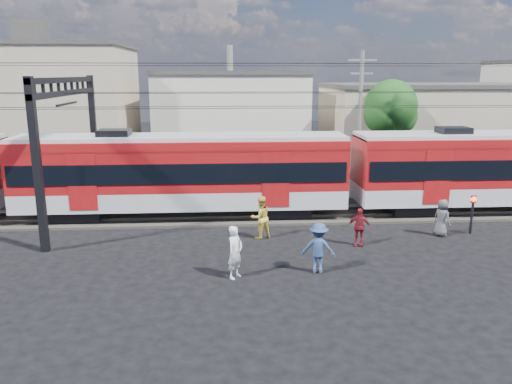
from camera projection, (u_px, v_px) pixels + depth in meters
ground at (301, 279)px, 17.69m from camera, size 120.00×120.00×0.00m
track_bed at (277, 215)px, 25.44m from camera, size 70.00×3.40×0.12m
rail_near at (278, 217)px, 24.68m from camera, size 70.00×0.12×0.12m
rail_far at (275, 209)px, 26.14m from camera, size 70.00×0.12×0.12m
commuter_train at (187, 171)px, 24.61m from camera, size 50.30×3.08×4.17m
catenary at (97, 116)px, 23.71m from camera, size 70.00×9.30×7.52m
building_west at (38, 106)px, 38.81m from camera, size 14.28×10.20×9.30m
building_midwest at (231, 114)px, 42.92m from camera, size 12.24×12.24×7.30m
building_mideast at (425, 122)px, 41.15m from camera, size 16.32×10.20×6.30m
utility_pole_mid at (360, 115)px, 31.58m from camera, size 1.80×0.24×8.50m
tree_near at (393, 109)px, 34.76m from camera, size 3.82×3.64×6.72m
pedestrian_a at (235, 252)px, 17.59m from camera, size 0.79×0.83×1.91m
pedestrian_b at (261, 217)px, 21.85m from camera, size 1.13×1.02×1.90m
pedestrian_c at (318, 248)px, 18.05m from camera, size 1.36×1.00×1.88m
pedestrian_d at (359, 227)px, 20.89m from camera, size 1.04×0.69×1.65m
pedestrian_e at (442, 218)px, 22.17m from camera, size 0.87×0.98×1.68m
crossing_signal at (473, 207)px, 22.40m from camera, size 0.26×0.26×1.78m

